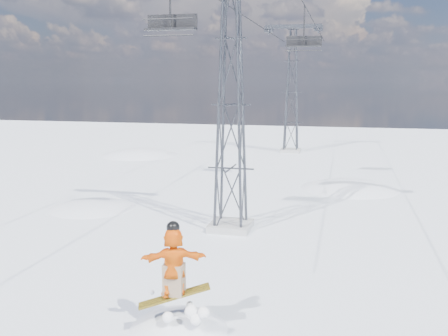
# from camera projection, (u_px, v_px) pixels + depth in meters

# --- Properties ---
(ground) EXTENTS (120.00, 120.00, 0.00)m
(ground) POSITION_uv_depth(u_px,v_px,m) (144.00, 305.00, 14.67)
(ground) COLOR white
(ground) RESTS_ON ground
(snow_terrain) EXTENTS (39.00, 37.00, 22.00)m
(snow_terrain) POSITION_uv_depth(u_px,v_px,m) (197.00, 296.00, 37.76)
(snow_terrain) COLOR white
(snow_terrain) RESTS_ON ground
(lift_tower_near) EXTENTS (5.20, 1.80, 11.43)m
(lift_tower_near) POSITION_uv_depth(u_px,v_px,m) (231.00, 105.00, 21.20)
(lift_tower_near) COLOR #999999
(lift_tower_near) RESTS_ON ground
(lift_tower_far) EXTENTS (5.20, 1.80, 11.43)m
(lift_tower_far) POSITION_uv_depth(u_px,v_px,m) (292.00, 92.00, 45.14)
(lift_tower_far) COLOR #999999
(lift_tower_far) RESTS_ON ground
(haul_cables) EXTENTS (4.46, 51.00, 0.06)m
(haul_cables) POSITION_uv_depth(u_px,v_px,m) (272.00, 11.00, 31.29)
(haul_cables) COLOR black
(haul_cables) RESTS_ON ground
(lift_chair_near) EXTENTS (2.10, 0.60, 2.60)m
(lift_chair_near) POSITION_uv_depth(u_px,v_px,m) (171.00, 24.00, 19.99)
(lift_chair_near) COLOR black
(lift_chair_near) RESTS_ON ground
(lift_chair_mid) EXTENTS (2.11, 0.61, 2.62)m
(lift_chair_mid) POSITION_uv_depth(u_px,v_px,m) (304.00, 42.00, 29.56)
(lift_chair_mid) COLOR black
(lift_chair_mid) RESTS_ON ground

